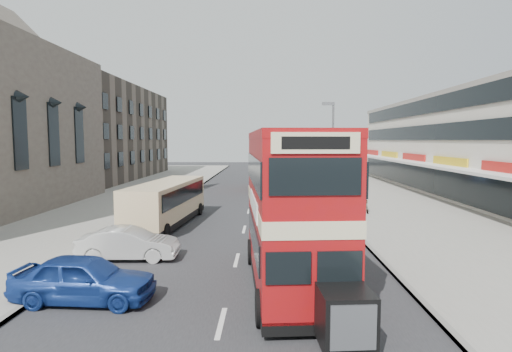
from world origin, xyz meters
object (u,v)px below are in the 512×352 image
(car_right_a, at_px, (321,199))
(pedestrian_far, at_px, (329,176))
(pedestrian_near, at_px, (363,200))
(street_lamp, at_px, (332,144))
(bus_second, at_px, (270,164))
(car_left_front, at_px, (129,244))
(car_right_b, at_px, (303,191))
(bus_main, at_px, (291,209))
(cyclist, at_px, (299,191))
(coach, at_px, (167,202))
(car_right_c, at_px, (295,178))
(car_left_near, at_px, (84,279))

(car_right_a, bearing_deg, pedestrian_far, 165.33)
(pedestrian_near, xyz_separation_m, pedestrian_far, (0.55, 18.22, -0.01))
(street_lamp, bearing_deg, bus_second, 117.63)
(bus_second, bearing_deg, car_left_front, 70.06)
(street_lamp, height_order, car_right_b, street_lamp)
(bus_main, xyz_separation_m, car_left_front, (-6.74, 3.05, -2.06))
(cyclist, bearing_deg, bus_main, -93.42)
(coach, height_order, car_left_front, coach)
(car_right_c, bearing_deg, bus_main, -9.07)
(coach, distance_m, car_right_b, 14.72)
(bus_main, relative_size, bus_second, 1.05)
(car_right_b, height_order, car_right_c, car_right_b)
(coach, xyz_separation_m, pedestrian_near, (12.48, 3.31, -0.35))
(bus_main, xyz_separation_m, bus_second, (-0.41, 28.24, -0.12))
(street_lamp, height_order, car_left_near, street_lamp)
(car_right_b, bearing_deg, bus_main, -6.89)
(car_right_c, distance_m, pedestrian_far, 4.56)
(coach, distance_m, pedestrian_near, 12.91)
(bus_main, bearing_deg, car_left_front, -28.98)
(street_lamp, relative_size, car_right_a, 1.72)
(car_left_near, height_order, pedestrian_near, pedestrian_near)
(car_left_front, xyz_separation_m, pedestrian_near, (12.39, 10.46, 0.38))
(bus_second, bearing_deg, coach, 64.59)
(car_right_b, xyz_separation_m, pedestrian_far, (3.84, 10.05, 0.40))
(car_right_a, bearing_deg, car_left_front, -39.79)
(pedestrian_near, height_order, cyclist, cyclist)
(coach, relative_size, car_right_c, 2.72)
(coach, bearing_deg, cyclist, 56.80)
(car_left_near, bearing_deg, bus_second, -8.91)
(coach, distance_m, cyclist, 14.30)
(street_lamp, relative_size, car_left_front, 1.94)
(bus_second, bearing_deg, pedestrian_near, 106.52)
(car_left_front, distance_m, car_right_c, 32.72)
(coach, distance_m, pedestrian_far, 25.16)
(bus_main, xyz_separation_m, cyclist, (2.03, 21.41, -2.05))
(bus_second, relative_size, car_right_b, 1.90)
(car_left_front, bearing_deg, cyclist, -27.56)
(car_left_near, relative_size, pedestrian_near, 2.39)
(bus_main, relative_size, car_right_a, 2.02)
(car_right_b, bearing_deg, pedestrian_far, 158.40)
(coach, bearing_deg, bus_main, -51.11)
(coach, distance_m, car_left_front, 7.19)
(car_right_c, bearing_deg, car_right_a, -2.38)
(cyclist, bearing_deg, coach, -126.33)
(car_right_a, height_order, cyclist, cyclist)
(car_right_b, xyz_separation_m, pedestrian_near, (3.29, -8.17, 0.41))
(coach, distance_m, car_left_near, 11.77)
(car_left_front, xyz_separation_m, pedestrian_far, (12.94, 28.68, 0.37))
(bus_second, relative_size, car_left_near, 2.06)
(bus_second, relative_size, coach, 0.98)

